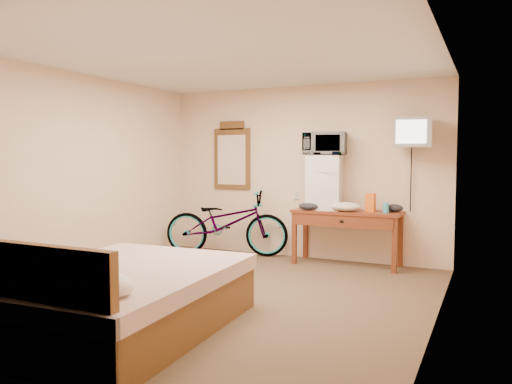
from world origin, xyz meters
TOP-DOWN VIEW (x-y plane):
  - room at (-0.00, 0.00)m, footprint 4.60×4.64m
  - desk at (0.75, 2.00)m, footprint 1.46×0.57m
  - mini_fridge at (0.42, 2.05)m, footprint 0.52×0.50m
  - microwave at (0.42, 2.05)m, footprint 0.64×0.49m
  - snack_bag at (1.08, 2.00)m, footprint 0.14×0.10m
  - blue_cup at (1.28, 2.00)m, footprint 0.08×0.08m
  - cloth_cream at (0.77, 1.92)m, footprint 0.40×0.31m
  - cloth_dark_a at (0.27, 1.84)m, footprint 0.28×0.21m
  - cloth_dark_b at (1.37, 2.12)m, footprint 0.22×0.18m
  - crt_television at (1.60, 2.02)m, footprint 0.48×0.59m
  - wall_mirror at (-1.15, 2.27)m, footprint 0.62×0.04m
  - bicycle at (-1.07, 1.94)m, footprint 1.97×1.14m
  - bed at (-0.32, -1.37)m, footprint 1.74×2.24m

SIDE VIEW (x-z plane):
  - bed at x=-0.32m, z-range -0.16..0.74m
  - bicycle at x=-1.07m, z-range 0.00..0.98m
  - desk at x=0.75m, z-range 0.26..1.01m
  - cloth_dark_b at x=1.37m, z-range 0.75..0.85m
  - cloth_dark_a at x=0.27m, z-range 0.75..0.86m
  - cloth_cream at x=0.77m, z-range 0.75..0.87m
  - blue_cup at x=1.28m, z-range 0.75..0.88m
  - snack_bag at x=1.08m, z-range 0.75..1.00m
  - mini_fridge at x=0.42m, z-range 0.75..1.50m
  - room at x=0.00m, z-range 0.00..2.50m
  - wall_mirror at x=-1.15m, z-range 0.97..2.01m
  - microwave at x=0.42m, z-range 1.50..1.81m
  - crt_television at x=1.60m, z-range 1.60..1.98m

